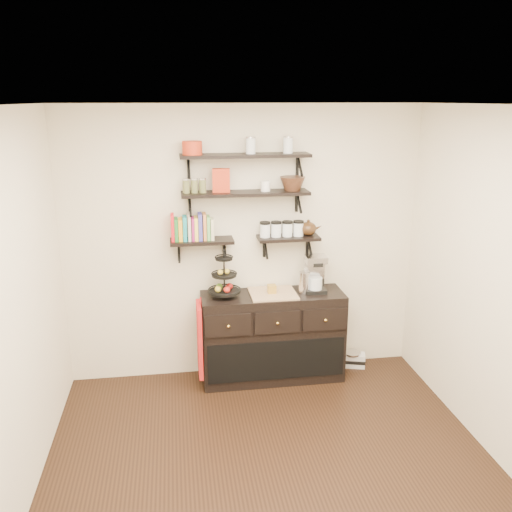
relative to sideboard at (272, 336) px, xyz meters
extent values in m
plane|color=black|center=(-0.25, -1.51, -0.45)|extent=(3.50, 3.50, 0.00)
cube|color=white|center=(-0.25, -1.51, 2.25)|extent=(3.50, 3.50, 0.02)
cube|color=beige|center=(-0.25, 0.24, 0.90)|extent=(3.50, 0.02, 2.70)
cube|color=beige|center=(-2.00, -1.51, 0.90)|extent=(0.02, 3.50, 2.70)
cube|color=black|center=(-0.25, 0.10, 1.78)|extent=(1.20, 0.27, 0.03)
cube|color=black|center=(-0.77, 0.22, 1.67)|extent=(0.02, 0.03, 0.20)
cube|color=black|center=(0.27, 0.22, 1.67)|extent=(0.02, 0.03, 0.20)
cube|color=black|center=(-0.25, 0.10, 1.43)|extent=(1.20, 0.27, 0.03)
cube|color=black|center=(-0.77, 0.22, 1.32)|extent=(0.02, 0.03, 0.20)
cube|color=black|center=(0.27, 0.22, 1.32)|extent=(0.02, 0.03, 0.20)
cube|color=black|center=(-0.67, 0.11, 0.98)|extent=(0.60, 0.25, 0.03)
cube|color=black|center=(-0.89, 0.22, 0.87)|extent=(0.02, 0.03, 0.20)
cube|color=black|center=(-0.45, 0.22, 0.87)|extent=(0.03, 0.03, 0.20)
cube|color=black|center=(0.17, 0.11, 0.98)|extent=(0.60, 0.25, 0.03)
cube|color=black|center=(-0.05, 0.22, 0.87)|extent=(0.03, 0.03, 0.20)
cube|color=black|center=(0.39, 0.22, 0.87)|extent=(0.02, 0.03, 0.20)
cube|color=red|center=(-0.93, 0.12, 1.10)|extent=(0.02, 0.15, 0.20)
cube|color=#206C28|center=(-0.90, 0.12, 1.12)|extent=(0.03, 0.15, 0.24)
cube|color=orange|center=(-0.86, 0.12, 1.10)|extent=(0.04, 0.15, 0.21)
cube|color=teal|center=(-0.82, 0.12, 1.12)|extent=(0.03, 0.15, 0.25)
cube|color=beige|center=(-0.79, 0.12, 1.11)|extent=(0.03, 0.15, 0.22)
cube|color=#9B1B61|center=(-0.75, 0.12, 1.13)|extent=(0.04, 0.15, 0.26)
cube|color=yellow|center=(-0.71, 0.12, 1.11)|extent=(0.03, 0.15, 0.23)
cube|color=#413B9D|center=(-0.67, 0.12, 1.10)|extent=(0.03, 0.15, 0.20)
cube|color=#C7753A|center=(-0.63, 0.12, 1.12)|extent=(0.04, 0.15, 0.24)
cube|color=#60AF5A|center=(-0.59, 0.12, 1.10)|extent=(0.03, 0.15, 0.21)
cube|color=beige|center=(-0.56, 0.12, 1.12)|extent=(0.03, 0.15, 0.25)
cylinder|color=silver|center=(-0.06, 0.12, 1.06)|extent=(0.10, 0.10, 0.13)
cylinder|color=silver|center=(0.05, 0.12, 1.06)|extent=(0.10, 0.10, 0.13)
cylinder|color=silver|center=(0.16, 0.12, 1.06)|extent=(0.10, 0.10, 0.13)
cylinder|color=silver|center=(0.27, 0.12, 1.06)|extent=(0.10, 0.10, 0.13)
cube|color=black|center=(0.00, 0.00, 0.00)|extent=(1.40, 0.45, 0.90)
cube|color=tan|center=(0.00, 0.00, 0.46)|extent=(0.45, 0.41, 0.02)
sphere|color=gold|center=(-0.47, -0.25, 0.25)|extent=(0.04, 0.04, 0.04)
sphere|color=gold|center=(0.00, -0.25, 0.25)|extent=(0.04, 0.04, 0.04)
sphere|color=gold|center=(0.47, -0.25, 0.25)|extent=(0.04, 0.04, 0.04)
cylinder|color=black|center=(-0.47, 0.00, 0.67)|extent=(0.01, 0.01, 0.45)
cylinder|color=black|center=(-0.47, 0.00, 0.50)|extent=(0.31, 0.31, 0.01)
cylinder|color=black|center=(-0.47, 0.00, 0.67)|extent=(0.24, 0.24, 0.02)
cylinder|color=black|center=(-0.47, 0.00, 0.83)|extent=(0.16, 0.16, 0.02)
sphere|color=#B21914|center=(-0.42, 0.04, 0.54)|extent=(0.06, 0.06, 0.06)
sphere|color=gold|center=(-0.51, 0.00, 0.70)|extent=(0.05, 0.05, 0.05)
cube|color=#A27825|center=(-0.01, 0.00, 0.50)|extent=(0.08, 0.08, 0.08)
cube|color=black|center=(0.42, 0.00, 0.47)|extent=(0.21, 0.19, 0.04)
cube|color=silver|center=(0.42, 0.06, 0.62)|extent=(0.21, 0.08, 0.31)
cube|color=silver|center=(0.42, 0.00, 0.79)|extent=(0.21, 0.19, 0.06)
cylinder|color=silver|center=(0.42, -0.02, 0.54)|extent=(0.13, 0.13, 0.12)
cylinder|color=silver|center=(0.31, -0.02, 0.56)|extent=(0.11, 0.11, 0.22)
cube|color=#AE1812|center=(-0.73, -0.10, 0.06)|extent=(0.04, 0.31, 0.72)
cube|color=silver|center=(0.88, 0.10, -0.38)|extent=(0.29, 0.20, 0.14)
cylinder|color=silver|center=(0.88, 0.10, -0.30)|extent=(0.22, 0.22, 0.02)
cube|color=black|center=(0.88, 0.03, -0.38)|extent=(0.23, 0.07, 0.04)
cube|color=#B82F15|center=(-0.48, 0.10, 1.56)|extent=(0.17, 0.08, 0.22)
cylinder|color=white|center=(-0.06, 0.10, 1.50)|extent=(0.09, 0.09, 0.10)
cylinder|color=#B82F15|center=(-0.74, 0.10, 1.86)|extent=(0.18, 0.18, 0.12)
camera|label=1|loc=(-0.92, -4.89, 2.29)|focal=38.00mm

